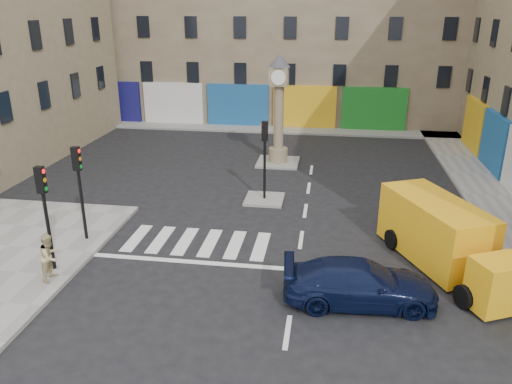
% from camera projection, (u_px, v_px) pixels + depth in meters
% --- Properties ---
extents(ground, '(120.00, 120.00, 0.00)m').
position_uv_depth(ground, '(293.00, 294.00, 16.01)').
color(ground, black).
rests_on(ground, ground).
extents(sidewalk_right, '(2.60, 30.00, 0.15)m').
position_uv_depth(sidewalk_right, '(490.00, 196.00, 24.04)').
color(sidewalk_right, gray).
rests_on(sidewalk_right, ground).
extents(sidewalk_far, '(32.00, 2.40, 0.15)m').
position_uv_depth(sidewalk_far, '(263.00, 129.00, 37.09)').
color(sidewalk_far, gray).
rests_on(sidewalk_far, ground).
extents(island_near, '(1.80, 1.80, 0.12)m').
position_uv_depth(island_near, '(264.00, 199.00, 23.67)').
color(island_near, gray).
rests_on(island_near, ground).
extents(island_far, '(2.40, 2.40, 0.12)m').
position_uv_depth(island_far, '(278.00, 162.00, 29.23)').
color(island_far, gray).
rests_on(island_far, ground).
extents(building_far, '(32.00, 10.00, 17.00)m').
position_uv_depth(building_far, '(273.00, 8.00, 39.49)').
color(building_far, '#87765A').
rests_on(building_far, ground).
extents(traffic_light_left_near, '(0.28, 0.22, 3.70)m').
position_uv_depth(traffic_light_left_near, '(44.00, 202.00, 16.43)').
color(traffic_light_left_near, black).
rests_on(traffic_light_left_near, sidewalk_left).
extents(traffic_light_left_far, '(0.28, 0.22, 3.70)m').
position_uv_depth(traffic_light_left_far, '(79.00, 179.00, 18.65)').
color(traffic_light_left_far, black).
rests_on(traffic_light_left_far, sidewalk_left).
extents(traffic_light_island, '(0.28, 0.22, 3.70)m').
position_uv_depth(traffic_light_island, '(265.00, 148.00, 22.78)').
color(traffic_light_island, black).
rests_on(traffic_light_island, island_near).
extents(clock_pillar, '(1.20, 1.20, 6.10)m').
position_uv_depth(clock_pillar, '(279.00, 103.00, 27.99)').
color(clock_pillar, '#8D7D5C').
rests_on(clock_pillar, island_far).
extents(navy_sedan, '(4.86, 2.29, 1.37)m').
position_uv_depth(navy_sedan, '(360.00, 283.00, 15.34)').
color(navy_sedan, black).
rests_on(navy_sedan, ground).
extents(yellow_van, '(4.28, 6.42, 2.26)m').
position_uv_depth(yellow_van, '(445.00, 238.00, 17.32)').
color(yellow_van, '#F4AB14').
rests_on(yellow_van, ground).
extents(pedestrian_tan, '(0.67, 0.83, 1.61)m').
position_uv_depth(pedestrian_tan, '(50.00, 257.00, 16.40)').
color(pedestrian_tan, tan).
rests_on(pedestrian_tan, sidewalk_left).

